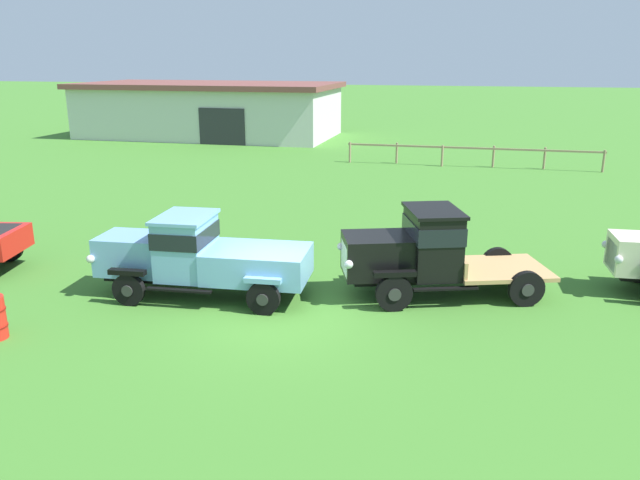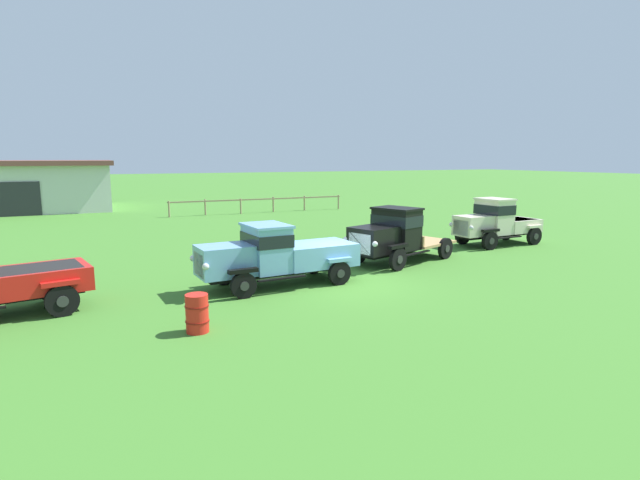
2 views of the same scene
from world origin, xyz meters
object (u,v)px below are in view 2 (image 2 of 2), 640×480
vintage_truck_second_in_line (277,254)px  oil_drum_beside_row (197,313)px  vintage_truck_midrow_center (393,235)px  vintage_truck_far_side (496,222)px

vintage_truck_second_in_line → oil_drum_beside_row: vintage_truck_second_in_line is taller
vintage_truck_midrow_center → vintage_truck_second_in_line: bearing=-165.8°
vintage_truck_second_in_line → oil_drum_beside_row: bearing=-134.0°
vintage_truck_far_side → vintage_truck_midrow_center: bearing=-167.4°
vintage_truck_second_in_line → oil_drum_beside_row: (-3.20, -3.31, -0.57)m
vintage_truck_far_side → oil_drum_beside_row: 16.29m
vintage_truck_second_in_line → oil_drum_beside_row: size_ratio=5.84×
vintage_truck_far_side → vintage_truck_second_in_line: bearing=-166.7°
vintage_truck_midrow_center → vintage_truck_far_side: (6.67, 1.49, -0.04)m
vintage_truck_far_side → oil_drum_beside_row: vintage_truck_far_side is taller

